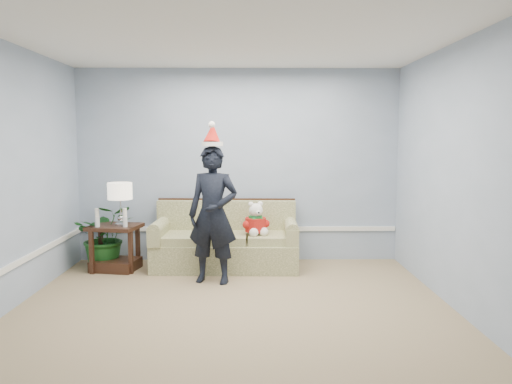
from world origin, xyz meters
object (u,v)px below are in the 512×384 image
object	(u,v)px
sofa	(226,244)
teddy_bear	(256,223)
side_table	(116,252)
houseplant	(106,236)
table_lamp	(120,193)
man	(213,215)

from	to	relation	value
sofa	teddy_bear	distance (m)	0.53
sofa	teddy_bear	bearing A→B (deg)	-19.24
side_table	houseplant	xyz separation A→B (m)	(-0.16, 0.14, 0.19)
teddy_bear	table_lamp	bearing A→B (deg)	160.23
man	table_lamp	bearing A→B (deg)	169.02
side_table	houseplant	bearing A→B (deg)	139.42
man	side_table	bearing A→B (deg)	169.28
table_lamp	man	world-z (taller)	man
teddy_bear	houseplant	bearing A→B (deg)	155.28
sofa	houseplant	bearing A→B (deg)	-178.55
table_lamp	houseplant	bearing A→B (deg)	145.79
table_lamp	side_table	bearing A→B (deg)	160.29
table_lamp	teddy_bear	world-z (taller)	table_lamp
table_lamp	houseplant	distance (m)	0.67
houseplant	man	size ratio (longest dim) A/B	0.52
houseplant	table_lamp	bearing A→B (deg)	-34.21
sofa	teddy_bear	world-z (taller)	teddy_bear
table_lamp	houseplant	world-z (taller)	table_lamp
table_lamp	houseplant	size ratio (longest dim) A/B	0.66
table_lamp	teddy_bear	size ratio (longest dim) A/B	1.25
sofa	man	bearing A→B (deg)	-97.48
houseplant	teddy_bear	distance (m)	2.03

